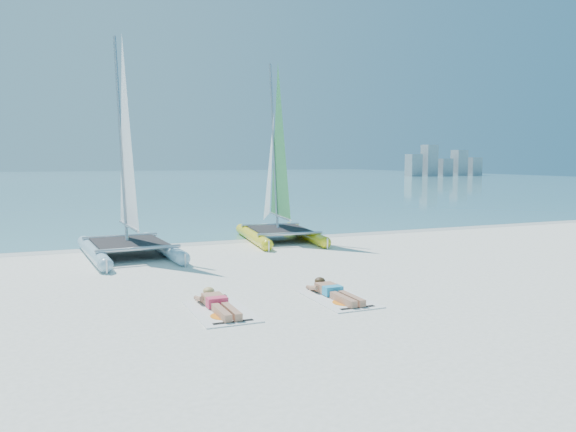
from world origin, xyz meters
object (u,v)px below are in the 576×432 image
at_px(sunbather_a, 218,303).
at_px(catamaran_blue, 126,187).
at_px(catamaran_yellow, 276,181).
at_px(sunbather_b, 334,291).
at_px(towel_b, 338,299).
at_px(towel_a, 221,311).

bearing_deg(sunbather_a, catamaran_blue, 96.75).
height_order(catamaran_yellow, sunbather_b, catamaran_yellow).
relative_size(catamaran_blue, towel_b, 3.51).
relative_size(catamaran_yellow, towel_a, 3.36).
relative_size(catamaran_blue, sunbather_b, 3.77).
xyz_separation_m(catamaran_yellow, towel_a, (-4.34, -8.24, -1.95)).
distance_m(sunbather_a, towel_b, 2.37).
bearing_deg(catamaran_blue, towel_b, -68.60).
bearing_deg(catamaran_blue, catamaran_yellow, 13.28).
bearing_deg(sunbather_a, towel_a, -90.00).
bearing_deg(sunbather_a, sunbather_b, -0.47).
bearing_deg(catamaran_blue, towel_a, -87.06).
distance_m(sunbather_a, sunbather_b, 2.36).
bearing_deg(sunbather_b, catamaran_yellow, 76.21).
distance_m(catamaran_blue, towel_b, 7.65).
bearing_deg(catamaran_yellow, sunbather_b, -96.75).
relative_size(towel_a, sunbather_b, 1.07).
xyz_separation_m(sunbather_a, towel_b, (2.36, -0.21, -0.11)).
xyz_separation_m(towel_b, sunbather_b, (0.00, 0.19, 0.11)).
relative_size(catamaran_blue, sunbather_a, 3.77).
height_order(catamaran_yellow, towel_a, catamaran_yellow).
height_order(catamaran_blue, sunbather_b, catamaran_blue).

